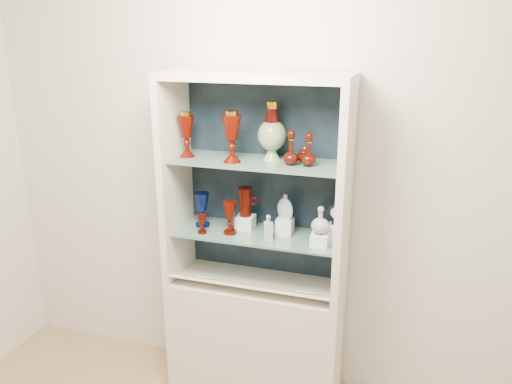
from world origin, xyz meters
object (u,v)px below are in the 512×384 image
(lidded_bowl, at_px, (304,154))
(clear_square_bottle, at_px, (268,227))
(enamel_urn, at_px, (272,131))
(clear_round_decanter, at_px, (320,221))
(pedestal_lamp_left, at_px, (186,134))
(ruby_goblet_small, at_px, (202,224))
(ruby_decanter_a, at_px, (291,145))
(cameo_medallion, at_px, (336,214))
(ruby_goblet_tall, at_px, (230,218))
(ruby_decanter_b, at_px, (309,148))
(ruby_pitcher, at_px, (245,202))
(pedestal_lamp_right, at_px, (232,137))
(cobalt_goblet, at_px, (202,209))
(flat_flask, at_px, (285,206))

(lidded_bowl, bearing_deg, clear_square_bottle, -144.42)
(enamel_urn, height_order, clear_round_decanter, enamel_urn)
(pedestal_lamp_left, distance_m, ruby_goblet_small, 0.51)
(clear_square_bottle, height_order, clear_round_decanter, clear_round_decanter)
(ruby_decanter_a, relative_size, cameo_medallion, 1.71)
(ruby_decanter_a, bearing_deg, cameo_medallion, 8.13)
(ruby_decanter_a, relative_size, ruby_goblet_tall, 1.12)
(clear_square_bottle, bearing_deg, lidded_bowl, 35.58)
(cameo_medallion, bearing_deg, clear_round_decanter, -116.53)
(ruby_decanter_b, bearing_deg, ruby_pitcher, 170.24)
(pedestal_lamp_right, xyz_separation_m, ruby_goblet_tall, (-0.02, 0.01, -0.46))
(pedestal_lamp_right, bearing_deg, ruby_decanter_a, 5.89)
(ruby_goblet_small, bearing_deg, enamel_urn, 21.34)
(ruby_pitcher, bearing_deg, ruby_goblet_tall, -143.39)
(ruby_decanter_b, bearing_deg, cameo_medallion, 11.45)
(pedestal_lamp_left, xyz_separation_m, ruby_decanter_b, (0.69, -0.00, -0.03))
(ruby_pitcher, relative_size, cameo_medallion, 1.38)
(ruby_decanter_b, distance_m, ruby_pitcher, 0.51)
(ruby_goblet_small, xyz_separation_m, clear_square_bottle, (0.38, 0.03, 0.02))
(pedestal_lamp_right, bearing_deg, cobalt_goblet, 161.17)
(cobalt_goblet, xyz_separation_m, flat_flask, (0.49, 0.02, 0.06))
(pedestal_lamp_right, bearing_deg, cameo_medallion, 6.88)
(enamel_urn, xyz_separation_m, clear_square_bottle, (0.02, -0.12, -0.51))
(ruby_goblet_small, relative_size, ruby_pitcher, 0.63)
(pedestal_lamp_right, xyz_separation_m, enamel_urn, (0.19, 0.11, 0.02))
(pedestal_lamp_right, xyz_separation_m, clear_round_decanter, (0.49, -0.01, -0.41))
(pedestal_lamp_left, bearing_deg, pedestal_lamp_right, -8.26)
(pedestal_lamp_right, xyz_separation_m, clear_square_bottle, (0.21, -0.01, -0.49))
(ruby_decanter_b, relative_size, ruby_pitcher, 1.10)
(ruby_goblet_tall, bearing_deg, pedestal_lamp_right, -27.65)
(ruby_goblet_small, distance_m, ruby_pitcher, 0.27)
(ruby_goblet_tall, relative_size, flat_flask, 1.26)
(pedestal_lamp_right, distance_m, cobalt_goblet, 0.51)
(lidded_bowl, bearing_deg, pedestal_lamp_left, -173.82)
(cameo_medallion, bearing_deg, pedestal_lamp_left, -161.53)
(cobalt_goblet, xyz_separation_m, cameo_medallion, (0.78, -0.01, 0.06))
(lidded_bowl, relative_size, cobalt_goblet, 0.43)
(ruby_decanter_b, bearing_deg, pedestal_lamp_right, -174.90)
(ruby_goblet_small, bearing_deg, ruby_decanter_a, 7.42)
(ruby_goblet_tall, height_order, flat_flask, flat_flask)
(ruby_decanter_a, height_order, cameo_medallion, ruby_decanter_a)
(pedestal_lamp_right, bearing_deg, enamel_urn, 30.46)
(lidded_bowl, xyz_separation_m, cobalt_goblet, (-0.59, -0.04, -0.36))
(ruby_decanter_b, height_order, clear_round_decanter, ruby_decanter_b)
(cobalt_goblet, distance_m, ruby_goblet_tall, 0.20)
(enamel_urn, distance_m, clear_round_decanter, 0.54)
(flat_flask, bearing_deg, ruby_goblet_tall, -139.42)
(lidded_bowl, height_order, ruby_pitcher, lidded_bowl)
(ruby_pitcher, distance_m, clear_round_decanter, 0.46)
(ruby_goblet_tall, relative_size, ruby_goblet_small, 1.74)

